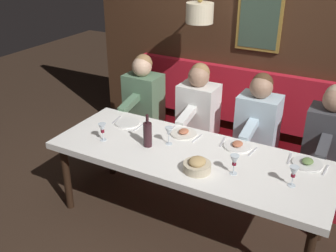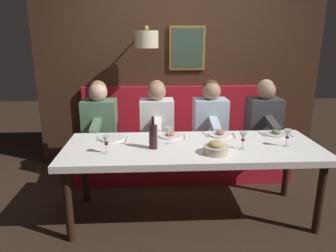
% 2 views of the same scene
% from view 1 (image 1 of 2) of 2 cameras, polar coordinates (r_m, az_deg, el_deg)
% --- Properties ---
extents(ground_plane, '(12.00, 12.00, 0.00)m').
position_cam_1_polar(ground_plane, '(3.76, 2.78, -13.76)').
color(ground_plane, '#332319').
extents(dining_table, '(0.90, 2.41, 0.74)m').
position_cam_1_polar(dining_table, '(3.36, 3.03, -4.90)').
color(dining_table, white).
rests_on(dining_table, ground_plane).
extents(banquette_bench, '(0.52, 2.61, 0.45)m').
position_cam_1_polar(banquette_bench, '(4.30, 8.10, -4.64)').
color(banquette_bench, red).
rests_on(banquette_bench, ground_plane).
extents(back_wall_panel, '(0.59, 3.81, 2.90)m').
position_cam_1_polar(back_wall_panel, '(4.38, 11.79, 11.85)').
color(back_wall_panel, '#422819').
rests_on(back_wall_panel, ground_plane).
extents(diner_nearest, '(0.60, 0.40, 0.79)m').
position_cam_1_polar(diner_nearest, '(3.85, 22.53, -0.47)').
color(diner_nearest, '#3D3D42').
rests_on(diner_nearest, banquette_bench).
extents(diner_near, '(0.60, 0.40, 0.79)m').
position_cam_1_polar(diner_near, '(3.94, 13.07, 1.58)').
color(diner_near, silver).
rests_on(diner_near, banquette_bench).
extents(diner_middle, '(0.60, 0.40, 0.79)m').
position_cam_1_polar(diner_middle, '(4.14, 4.44, 3.42)').
color(diner_middle, white).
rests_on(diner_middle, banquette_bench).
extents(diner_far, '(0.60, 0.40, 0.79)m').
position_cam_1_polar(diner_far, '(4.44, -3.64, 5.06)').
color(diner_far, '#567A5B').
rests_on(diner_far, banquette_bench).
extents(place_setting_0, '(0.24, 0.32, 0.05)m').
position_cam_1_polar(place_setting_0, '(3.62, 2.32, -1.03)').
color(place_setting_0, silver).
rests_on(place_setting_0, dining_table).
extents(place_setting_1, '(0.24, 0.32, 0.01)m').
position_cam_1_polar(place_setting_1, '(3.85, -5.95, 0.42)').
color(place_setting_1, white).
rests_on(place_setting_1, dining_table).
extents(place_setting_2, '(0.24, 0.32, 0.05)m').
position_cam_1_polar(place_setting_2, '(3.35, 19.68, -5.11)').
color(place_setting_2, silver).
rests_on(place_setting_2, dining_table).
extents(place_setting_3, '(0.24, 0.33, 0.05)m').
position_cam_1_polar(place_setting_3, '(3.46, 10.10, -2.83)').
color(place_setting_3, white).
rests_on(place_setting_3, dining_table).
extents(wine_glass_0, '(0.07, 0.07, 0.16)m').
position_cam_1_polar(wine_glass_0, '(3.52, -9.56, -0.39)').
color(wine_glass_0, silver).
rests_on(wine_glass_0, dining_table).
extents(wine_glass_1, '(0.07, 0.07, 0.16)m').
position_cam_1_polar(wine_glass_1, '(3.04, 9.66, -5.03)').
color(wine_glass_1, silver).
rests_on(wine_glass_1, dining_table).
extents(wine_glass_2, '(0.07, 0.07, 0.16)m').
position_cam_1_polar(wine_glass_2, '(3.41, 0.13, -0.91)').
color(wine_glass_2, silver).
rests_on(wine_glass_2, dining_table).
extents(wine_glass_3, '(0.07, 0.07, 0.16)m').
position_cam_1_polar(wine_glass_3, '(3.00, 17.86, -6.45)').
color(wine_glass_3, silver).
rests_on(wine_glass_3, dining_table).
extents(wine_bottle, '(0.08, 0.08, 0.30)m').
position_cam_1_polar(wine_bottle, '(3.39, -3.00, -1.19)').
color(wine_bottle, '#33191E').
rests_on(wine_bottle, dining_table).
extents(bread_bowl, '(0.22, 0.22, 0.12)m').
position_cam_1_polar(bread_bowl, '(3.07, 4.27, -5.77)').
color(bread_bowl, beige).
rests_on(bread_bowl, dining_table).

